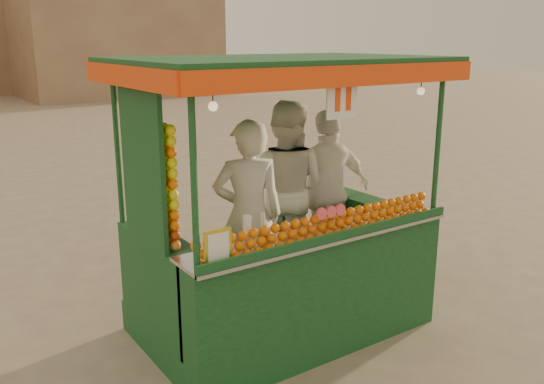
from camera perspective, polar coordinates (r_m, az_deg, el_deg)
ground at (r=5.86m, az=1.15°, el=-12.41°), size 90.00×90.00×0.00m
building_right at (r=29.95m, az=-15.31°, el=14.12°), size 9.00×6.00×5.00m
juice_cart at (r=5.25m, az=0.96°, el=-5.86°), size 2.81×1.82×2.55m
vendor_left at (r=5.12m, az=-2.38°, el=-2.39°), size 0.75×0.63×1.74m
vendor_middle at (r=5.84m, az=1.30°, el=0.23°), size 1.10×1.12×1.82m
vendor_right at (r=6.03m, az=5.58°, el=0.10°), size 1.05×0.54×1.71m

